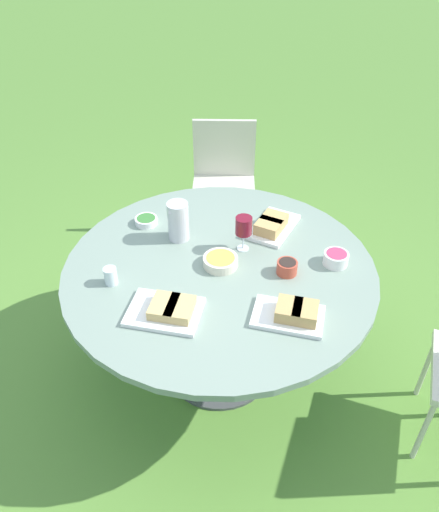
% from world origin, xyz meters
% --- Properties ---
extents(ground_plane, '(40.00, 40.00, 0.00)m').
position_xyz_m(ground_plane, '(0.00, 0.00, 0.00)').
color(ground_plane, '#5B8C38').
extents(dining_table, '(1.50, 1.50, 0.75)m').
position_xyz_m(dining_table, '(0.00, 0.00, 0.65)').
color(dining_table, '#4C4C51').
rests_on(dining_table, ground_plane).
extents(chair_near_right, '(0.60, 0.61, 0.89)m').
position_xyz_m(chair_near_right, '(-1.00, -0.83, 0.52)').
color(chair_near_right, beige).
rests_on(chair_near_right, ground_plane).
extents(water_pitcher, '(0.12, 0.11, 0.21)m').
position_xyz_m(water_pitcher, '(-0.04, -0.31, 0.85)').
color(water_pitcher, silver).
rests_on(water_pitcher, dining_table).
extents(wine_glass, '(0.08, 0.08, 0.18)m').
position_xyz_m(wine_glass, '(-0.18, -0.00, 0.88)').
color(wine_glass, silver).
rests_on(wine_glass, dining_table).
extents(platter_bread_main, '(0.35, 0.38, 0.06)m').
position_xyz_m(platter_bread_main, '(0.39, 0.05, 0.77)').
color(platter_bread_main, white).
rests_on(platter_bread_main, dining_table).
extents(platter_charcuterie, '(0.30, 0.35, 0.08)m').
position_xyz_m(platter_charcuterie, '(0.07, 0.46, 0.78)').
color(platter_charcuterie, white).
rests_on(platter_charcuterie, dining_table).
extents(platter_sandwich_side, '(0.35, 0.25, 0.08)m').
position_xyz_m(platter_sandwich_side, '(-0.40, 0.01, 0.78)').
color(platter_sandwich_side, white).
rests_on(platter_sandwich_side, dining_table).
extents(bowl_fries, '(0.17, 0.17, 0.05)m').
position_xyz_m(bowl_fries, '(-0.01, 0.00, 0.78)').
color(bowl_fries, beige).
rests_on(bowl_fries, dining_table).
extents(bowl_salad, '(0.12, 0.12, 0.04)m').
position_xyz_m(bowl_salad, '(-0.02, -0.53, 0.77)').
color(bowl_salad, white).
rests_on(bowl_salad, dining_table).
extents(bowl_olives, '(0.10, 0.10, 0.07)m').
position_xyz_m(bowl_olives, '(-0.17, 0.27, 0.79)').
color(bowl_olives, '#B74733').
rests_on(bowl_olives, dining_table).
extents(bowl_dip_red, '(0.12, 0.12, 0.06)m').
position_xyz_m(bowl_dip_red, '(-0.37, 0.41, 0.78)').
color(bowl_dip_red, white).
rests_on(bowl_dip_red, dining_table).
extents(cup_water_near, '(0.06, 0.06, 0.08)m').
position_xyz_m(cup_water_near, '(0.42, -0.29, 0.79)').
color(cup_water_near, silver).
rests_on(cup_water_near, dining_table).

